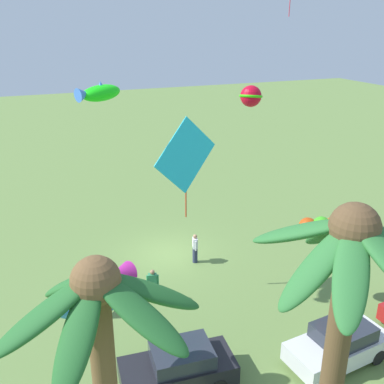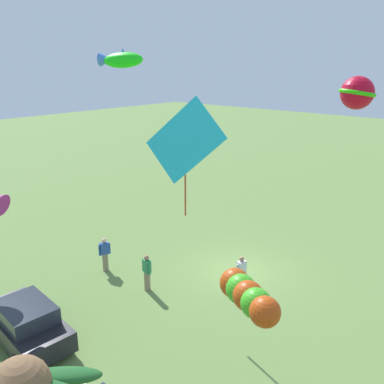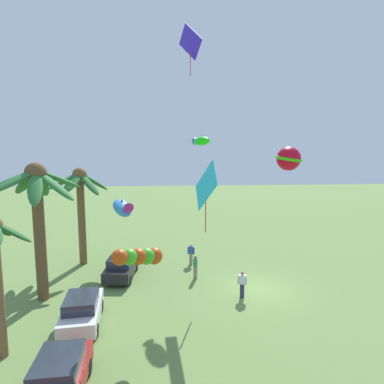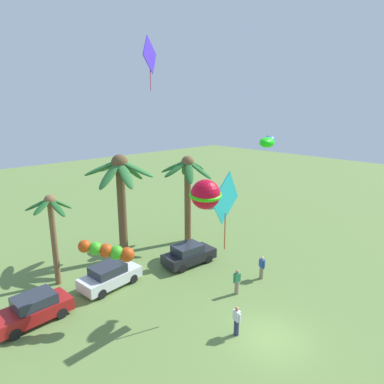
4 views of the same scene
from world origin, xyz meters
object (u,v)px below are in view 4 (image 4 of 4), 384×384
object	(u,v)px
kite_diamond_1	(150,55)
kite_ball_3	(206,194)
spectator_2	(262,267)
palm_tree_2	(52,221)
palm_tree_1	(120,182)
kite_fish_0	(213,199)
parked_car_1	(189,254)
spectator_0	(237,321)
parked_car_2	(33,309)
spectator_1	(237,282)
kite_tube_4	(109,251)
parked_car_0	(110,276)
kite_fish_2	(267,142)
kite_diamond_5	(226,200)
palm_tree_0	(187,179)

from	to	relation	value
kite_diamond_1	kite_ball_3	size ratio (longest dim) A/B	1.38
spectator_2	palm_tree_2	bearing A→B (deg)	139.60
palm_tree_1	kite_fish_0	xyz separation A→B (m)	(5.50, -3.96, -1.54)
parked_car_1	spectator_0	world-z (taller)	spectator_0
parked_car_2	palm_tree_1	bearing A→B (deg)	23.86
spectator_1	spectator_2	distance (m)	2.69
palm_tree_1	kite_tube_4	distance (m)	7.83
palm_tree_1	spectator_1	bearing A→B (deg)	-76.16
parked_car_2	kite_diamond_1	distance (m)	14.24
palm_tree_2	spectator_2	bearing A→B (deg)	-40.40
kite_fish_0	kite_diamond_1	xyz separation A→B (m)	(-8.79, -4.39, 8.96)
kite_diamond_1	spectator_2	bearing A→B (deg)	-4.69
spectator_0	spectator_1	size ratio (longest dim) A/B	1.00
parked_car_0	spectator_2	distance (m)	9.93
parked_car_0	kite_fish_2	bearing A→B (deg)	-44.07
palm_tree_1	kite_ball_3	world-z (taller)	kite_ball_3
parked_car_0	kite_ball_3	world-z (taller)	kite_ball_3
parked_car_0	kite_diamond_5	world-z (taller)	kite_diamond_5
spectator_1	spectator_0	bearing A→B (deg)	-140.81
palm_tree_1	kite_fish_0	size ratio (longest dim) A/B	2.58
spectator_1	palm_tree_1	bearing A→B (deg)	103.84
kite_fish_2	kite_ball_3	world-z (taller)	kite_fish_2
kite_fish_2	palm_tree_2	bearing A→B (deg)	134.53
parked_car_1	spectator_0	bearing A→B (deg)	-115.99
parked_car_0	spectator_1	distance (m)	8.03
spectator_1	kite_ball_3	xyz separation A→B (m)	(-6.49, -3.58, 7.37)
palm_tree_1	palm_tree_2	size ratio (longest dim) A/B	1.32
parked_car_0	kite_tube_4	bearing A→B (deg)	-117.82
palm_tree_2	spectator_2	size ratio (longest dim) A/B	3.76
palm_tree_1	palm_tree_2	world-z (taller)	palm_tree_1
parked_car_0	spectator_0	bearing A→B (deg)	-75.68
kite_tube_4	palm_tree_2	bearing A→B (deg)	96.69
palm_tree_1	spectator_2	bearing A→B (deg)	-61.35
palm_tree_0	kite_ball_3	bearing A→B (deg)	-130.14
palm_tree_0	spectator_1	xyz separation A→B (m)	(-3.52, -8.29, -4.60)
spectator_2	kite_fish_2	bearing A→B (deg)	-149.28
kite_diamond_1	kite_diamond_5	world-z (taller)	kite_diamond_1
palm_tree_0	kite_fish_0	size ratio (longest dim) A/B	2.38
palm_tree_2	kite_diamond_1	world-z (taller)	kite_diamond_1
palm_tree_1	parked_car_0	world-z (taller)	palm_tree_1
kite_ball_3	kite_diamond_5	distance (m)	5.94
palm_tree_1	kite_fish_2	distance (m)	10.93
spectator_0	kite_diamond_5	bearing A→B (deg)	57.94
spectator_2	kite_diamond_1	distance (m)	14.99
palm_tree_0	spectator_2	bearing A→B (deg)	-95.81
spectator_2	kite_ball_3	xyz separation A→B (m)	(-9.18, -3.67, 7.37)
palm_tree_0	spectator_0	world-z (taller)	palm_tree_0
parked_car_1	spectator_1	world-z (taller)	spectator_1
parked_car_0	kite_ball_3	bearing A→B (deg)	-97.52
palm_tree_0	kite_fish_0	xyz separation A→B (m)	(-0.27, -3.14, -1.05)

